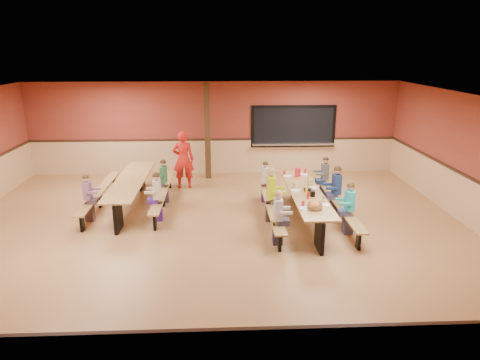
{
  "coord_description": "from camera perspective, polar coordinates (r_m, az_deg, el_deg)",
  "views": [
    {
      "loc": [
        0.22,
        -8.85,
        4.02
      ],
      "look_at": [
        0.64,
        0.39,
        1.15
      ],
      "focal_mm": 32.0,
      "sensor_mm": 36.0,
      "label": 1
    }
  ],
  "objects": [
    {
      "name": "ground",
      "position": [
        9.72,
        -3.69,
        -7.22
      ],
      "size": [
        12.0,
        12.0,
        0.0
      ],
      "primitive_type": "plane",
      "color": "#916037",
      "rests_on": "ground"
    },
    {
      "name": "room_envelope",
      "position": [
        9.45,
        -3.77,
        -3.41
      ],
      "size": [
        12.04,
        10.04,
        3.02
      ],
      "color": "brown",
      "rests_on": "ground"
    },
    {
      "name": "kitchen_pass_through",
      "position": [
        14.24,
        7.12,
        6.87
      ],
      "size": [
        2.78,
        0.28,
        1.38
      ],
      "color": "black",
      "rests_on": "ground"
    },
    {
      "name": "structural_post",
      "position": [
        13.49,
        -4.36,
        6.43
      ],
      "size": [
        0.18,
        0.18,
        3.0
      ],
      "primitive_type": "cube",
      "color": "#332211",
      "rests_on": "ground"
    },
    {
      "name": "cafeteria_table_main",
      "position": [
        10.35,
        8.73,
        -2.7
      ],
      "size": [
        1.91,
        3.7,
        0.74
      ],
      "color": "olive",
      "rests_on": "ground"
    },
    {
      "name": "cafeteria_table_second",
      "position": [
        11.52,
        -14.34,
        -0.96
      ],
      "size": [
        1.91,
        3.7,
        0.74
      ],
      "color": "olive",
      "rests_on": "ground"
    },
    {
      "name": "seated_child_white_left",
      "position": [
        9.05,
        5.09,
        -5.06
      ],
      "size": [
        0.36,
        0.29,
        1.19
      ],
      "primitive_type": null,
      "color": "#B9B9C0",
      "rests_on": "ground"
    },
    {
      "name": "seated_adult_yellow",
      "position": [
        10.25,
        4.15,
        -1.97
      ],
      "size": [
        0.42,
        0.34,
        1.31
      ],
      "primitive_type": null,
      "color": "#B6D111",
      "rests_on": "ground"
    },
    {
      "name": "seated_child_grey_left",
      "position": [
        11.54,
        3.38,
        -0.25
      ],
      "size": [
        0.32,
        0.26,
        1.11
      ],
      "primitive_type": null,
      "color": "silver",
      "rests_on": "ground"
    },
    {
      "name": "seated_child_teal_right",
      "position": [
        9.83,
        14.33,
        -3.72
      ],
      "size": [
        0.36,
        0.29,
        1.19
      ],
      "primitive_type": null,
      "color": "#1FA8AC",
      "rests_on": "ground"
    },
    {
      "name": "seated_child_navy_right",
      "position": [
        10.82,
        12.7,
        -1.48
      ],
      "size": [
        0.39,
        0.32,
        1.25
      ],
      "primitive_type": null,
      "color": "navy",
      "rests_on": "ground"
    },
    {
      "name": "seated_child_char_right",
      "position": [
        11.94,
        11.22,
        0.23
      ],
      "size": [
        0.36,
        0.29,
        1.19
      ],
      "primitive_type": null,
      "color": "#4E5459",
      "rests_on": "ground"
    },
    {
      "name": "seated_child_purple_sec",
      "position": [
        10.85,
        -19.58,
        -2.31
      ],
      "size": [
        0.34,
        0.28,
        1.15
      ],
      "primitive_type": null,
      "color": "#795078",
      "rests_on": "ground"
    },
    {
      "name": "seated_child_green_sec",
      "position": [
        11.66,
        -10.09,
        -0.17
      ],
      "size": [
        0.35,
        0.28,
        1.17
      ],
      "primitive_type": null,
      "color": "#2B643F",
      "rests_on": "ground"
    },
    {
      "name": "seated_child_tan_sec",
      "position": [
        10.44,
        -10.96,
        -2.24
      ],
      "size": [
        0.36,
        0.29,
        1.18
      ],
      "primitive_type": null,
      "color": "beige",
      "rests_on": "ground"
    },
    {
      "name": "standing_woman",
      "position": [
        12.72,
        -7.57,
        2.72
      ],
      "size": [
        0.63,
        0.42,
        1.73
      ],
      "primitive_type": "imported",
      "rotation": [
        0.0,
        0.0,
        3.13
      ],
      "color": "red",
      "rests_on": "ground"
    },
    {
      "name": "punch_pitcher",
      "position": [
        11.46,
        7.68,
        1.03
      ],
      "size": [
        0.16,
        0.16,
        0.22
      ],
      "primitive_type": "cylinder",
      "color": "red",
      "rests_on": "cafeteria_table_main"
    },
    {
      "name": "chip_bowl",
      "position": [
        9.2,
        9.93,
        -3.42
      ],
      "size": [
        0.32,
        0.32,
        0.15
      ],
      "primitive_type": null,
      "color": "orange",
      "rests_on": "cafeteria_table_main"
    },
    {
      "name": "napkin_dispenser",
      "position": [
        9.99,
        9.63,
        -1.78
      ],
      "size": [
        0.1,
        0.14,
        0.13
      ],
      "primitive_type": "cube",
      "color": "black",
      "rests_on": "cafeteria_table_main"
    },
    {
      "name": "condiment_mustard",
      "position": [
        10.11,
        8.87,
        -1.39
      ],
      "size": [
        0.06,
        0.06,
        0.17
      ],
      "primitive_type": "cylinder",
      "color": "yellow",
      "rests_on": "cafeteria_table_main"
    },
    {
      "name": "condiment_ketchup",
      "position": [
        9.8,
        9.07,
        -2.01
      ],
      "size": [
        0.06,
        0.06,
        0.17
      ],
      "primitive_type": "cylinder",
      "color": "#B2140F",
      "rests_on": "cafeteria_table_main"
    },
    {
      "name": "table_paddle",
      "position": [
        10.32,
        9.04,
        -0.71
      ],
      "size": [
        0.16,
        0.16,
        0.56
      ],
      "color": "black",
      "rests_on": "cafeteria_table_main"
    },
    {
      "name": "place_settings",
      "position": [
        10.26,
        8.79,
        -1.29
      ],
      "size": [
        0.65,
        3.3,
        0.11
      ],
      "primitive_type": null,
      "color": "beige",
      "rests_on": "cafeteria_table_main"
    }
  ]
}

